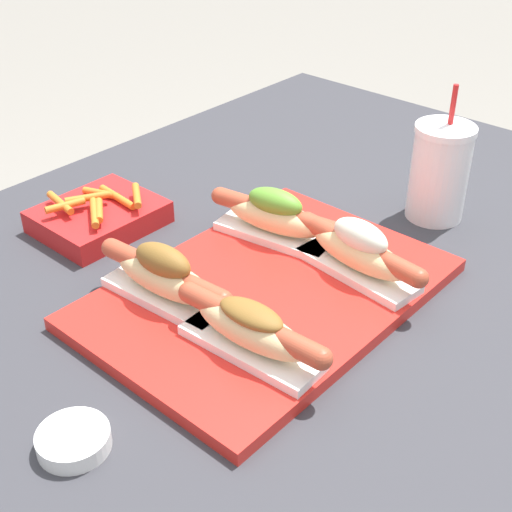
{
  "coord_description": "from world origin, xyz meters",
  "views": [
    {
      "loc": [
        -0.61,
        -0.51,
        1.27
      ],
      "look_at": [
        -0.04,
        0.0,
        0.77
      ],
      "focal_mm": 50.0,
      "sensor_mm": 36.0,
      "label": 1
    }
  ],
  "objects_px": {
    "fries_basket": "(99,216)",
    "hot_dog_1": "(359,251)",
    "hot_dog_0": "(251,329)",
    "hot_dog_2": "(164,277)",
    "serving_tray": "(267,293)",
    "drink_cup": "(439,172)",
    "sauce_bowl": "(73,439)",
    "hot_dog_3": "(275,216)"
  },
  "relations": [
    {
      "from": "hot_dog_0",
      "to": "drink_cup",
      "type": "relative_size",
      "value": 1.03
    },
    {
      "from": "sauce_bowl",
      "to": "hot_dog_1",
      "type": "bearing_deg",
      "value": -6.49
    },
    {
      "from": "hot_dog_0",
      "to": "hot_dog_2",
      "type": "relative_size",
      "value": 1.0
    },
    {
      "from": "hot_dog_1",
      "to": "fries_basket",
      "type": "height_order",
      "value": "hot_dog_1"
    },
    {
      "from": "hot_dog_1",
      "to": "hot_dog_3",
      "type": "bearing_deg",
      "value": 90.73
    },
    {
      "from": "sauce_bowl",
      "to": "fries_basket",
      "type": "height_order",
      "value": "fries_basket"
    },
    {
      "from": "fries_basket",
      "to": "hot_dog_1",
      "type": "bearing_deg",
      "value": -70.75
    },
    {
      "from": "serving_tray",
      "to": "hot_dog_2",
      "type": "height_order",
      "value": "hot_dog_2"
    },
    {
      "from": "sauce_bowl",
      "to": "fries_basket",
      "type": "distance_m",
      "value": 0.45
    },
    {
      "from": "serving_tray",
      "to": "hot_dog_0",
      "type": "distance_m",
      "value": 0.14
    },
    {
      "from": "hot_dog_0",
      "to": "fries_basket",
      "type": "distance_m",
      "value": 0.39
    },
    {
      "from": "hot_dog_2",
      "to": "drink_cup",
      "type": "bearing_deg",
      "value": -16.2
    },
    {
      "from": "hot_dog_1",
      "to": "sauce_bowl",
      "type": "distance_m",
      "value": 0.43
    },
    {
      "from": "hot_dog_3",
      "to": "fries_basket",
      "type": "distance_m",
      "value": 0.28
    },
    {
      "from": "hot_dog_3",
      "to": "drink_cup",
      "type": "distance_m",
      "value": 0.27
    },
    {
      "from": "hot_dog_0",
      "to": "hot_dog_1",
      "type": "bearing_deg",
      "value": 0.1
    },
    {
      "from": "hot_dog_2",
      "to": "sauce_bowl",
      "type": "relative_size",
      "value": 2.87
    },
    {
      "from": "hot_dog_0",
      "to": "hot_dog_2",
      "type": "bearing_deg",
      "value": 88.71
    },
    {
      "from": "serving_tray",
      "to": "sauce_bowl",
      "type": "relative_size",
      "value": 6.17
    },
    {
      "from": "hot_dog_0",
      "to": "hot_dog_2",
      "type": "xyz_separation_m",
      "value": [
        0.0,
        0.15,
        0.0
      ]
    },
    {
      "from": "hot_dog_0",
      "to": "fries_basket",
      "type": "bearing_deg",
      "value": 78.33
    },
    {
      "from": "sauce_bowl",
      "to": "drink_cup",
      "type": "distance_m",
      "value": 0.67
    },
    {
      "from": "hot_dog_1",
      "to": "drink_cup",
      "type": "relative_size",
      "value": 1.02
    },
    {
      "from": "serving_tray",
      "to": "drink_cup",
      "type": "height_order",
      "value": "drink_cup"
    },
    {
      "from": "hot_dog_2",
      "to": "hot_dog_1",
      "type": "bearing_deg",
      "value": -35.24
    },
    {
      "from": "serving_tray",
      "to": "fries_basket",
      "type": "xyz_separation_m",
      "value": [
        -0.03,
        0.31,
        0.01
      ]
    },
    {
      "from": "hot_dog_0",
      "to": "hot_dog_1",
      "type": "xyz_separation_m",
      "value": [
        0.21,
        0.0,
        0.0
      ]
    },
    {
      "from": "hot_dog_0",
      "to": "fries_basket",
      "type": "xyz_separation_m",
      "value": [
        0.08,
        0.38,
        -0.03
      ]
    },
    {
      "from": "serving_tray",
      "to": "hot_dog_1",
      "type": "height_order",
      "value": "hot_dog_1"
    },
    {
      "from": "sauce_bowl",
      "to": "hot_dog_3",
      "type": "bearing_deg",
      "value": 12.58
    },
    {
      "from": "hot_dog_2",
      "to": "serving_tray",
      "type": "bearing_deg",
      "value": -36.57
    },
    {
      "from": "hot_dog_0",
      "to": "hot_dog_1",
      "type": "distance_m",
      "value": 0.21
    },
    {
      "from": "serving_tray",
      "to": "hot_dog_2",
      "type": "relative_size",
      "value": 2.15
    },
    {
      "from": "hot_dog_3",
      "to": "hot_dog_1",
      "type": "bearing_deg",
      "value": -89.27
    },
    {
      "from": "hot_dog_1",
      "to": "hot_dog_0",
      "type": "bearing_deg",
      "value": -179.9
    },
    {
      "from": "hot_dog_0",
      "to": "sauce_bowl",
      "type": "xyz_separation_m",
      "value": [
        -0.21,
        0.05,
        -0.04
      ]
    },
    {
      "from": "hot_dog_3",
      "to": "sauce_bowl",
      "type": "distance_m",
      "value": 0.44
    },
    {
      "from": "hot_dog_2",
      "to": "hot_dog_3",
      "type": "distance_m",
      "value": 0.21
    },
    {
      "from": "hot_dog_1",
      "to": "fries_basket",
      "type": "bearing_deg",
      "value": 109.25
    },
    {
      "from": "sauce_bowl",
      "to": "fries_basket",
      "type": "relative_size",
      "value": 0.43
    },
    {
      "from": "hot_dog_0",
      "to": "drink_cup",
      "type": "bearing_deg",
      "value": 2.38
    },
    {
      "from": "serving_tray",
      "to": "hot_dog_2",
      "type": "xyz_separation_m",
      "value": [
        -0.11,
        0.08,
        0.04
      ]
    }
  ]
}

